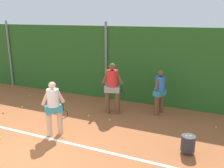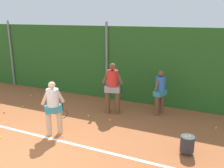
{
  "view_description": "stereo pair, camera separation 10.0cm",
  "coord_description": "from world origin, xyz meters",
  "px_view_note": "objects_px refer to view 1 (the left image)",
  "views": [
    {
      "loc": [
        4.24,
        -3.96,
        3.46
      ],
      "look_at": [
        1.12,
        3.21,
        1.28
      ],
      "focal_mm": 39.18,
      "sensor_mm": 36.0,
      "label": 1
    },
    {
      "loc": [
        4.34,
        -3.92,
        3.46
      ],
      "look_at": [
        1.12,
        3.21,
        1.28
      ],
      "focal_mm": 39.18,
      "sensor_mm": 36.0,
      "label": 2
    }
  ],
  "objects_px": {
    "ball_hopper": "(188,143)",
    "player_backcourt_far": "(160,90)",
    "tennis_ball_2": "(30,96)",
    "tennis_ball_13": "(0,138)",
    "player_midcourt": "(112,86)",
    "tennis_ball_1": "(110,120)",
    "player_foreground_near": "(54,106)",
    "tennis_ball_7": "(22,107)",
    "tennis_ball_9": "(3,113)",
    "tennis_ball_0": "(88,116)",
    "tennis_ball_12": "(216,127)"
  },
  "relations": [
    {
      "from": "ball_hopper",
      "to": "player_backcourt_far",
      "type": "bearing_deg",
      "value": 118.98
    },
    {
      "from": "tennis_ball_2",
      "to": "tennis_ball_13",
      "type": "xyz_separation_m",
      "value": [
        1.9,
        -3.4,
        0.0
      ]
    },
    {
      "from": "tennis_ball_13",
      "to": "player_midcourt",
      "type": "bearing_deg",
      "value": 54.25
    },
    {
      "from": "player_backcourt_far",
      "to": "tennis_ball_13",
      "type": "relative_size",
      "value": 24.61
    },
    {
      "from": "ball_hopper",
      "to": "tennis_ball_1",
      "type": "xyz_separation_m",
      "value": [
        -2.68,
        1.07,
        -0.26
      ]
    },
    {
      "from": "player_backcourt_far",
      "to": "ball_hopper",
      "type": "bearing_deg",
      "value": 48.83
    },
    {
      "from": "tennis_ball_1",
      "to": "tennis_ball_2",
      "type": "relative_size",
      "value": 1.0
    },
    {
      "from": "player_backcourt_far",
      "to": "tennis_ball_1",
      "type": "bearing_deg",
      "value": -26.98
    },
    {
      "from": "tennis_ball_1",
      "to": "tennis_ball_2",
      "type": "height_order",
      "value": "same"
    },
    {
      "from": "player_foreground_near",
      "to": "tennis_ball_2",
      "type": "xyz_separation_m",
      "value": [
        -3.24,
        2.53,
        -0.89
      ]
    },
    {
      "from": "tennis_ball_13",
      "to": "tennis_ball_7",
      "type": "bearing_deg",
      "value": 118.61
    },
    {
      "from": "player_midcourt",
      "to": "tennis_ball_7",
      "type": "xyz_separation_m",
      "value": [
        -3.43,
        -0.94,
        -1.01
      ]
    },
    {
      "from": "tennis_ball_2",
      "to": "tennis_ball_9",
      "type": "bearing_deg",
      "value": -76.05
    },
    {
      "from": "ball_hopper",
      "to": "tennis_ball_7",
      "type": "height_order",
      "value": "ball_hopper"
    },
    {
      "from": "tennis_ball_0",
      "to": "tennis_ball_2",
      "type": "height_order",
      "value": "same"
    },
    {
      "from": "player_midcourt",
      "to": "tennis_ball_13",
      "type": "xyz_separation_m",
      "value": [
        -2.24,
        -3.11,
        -1.01
      ]
    },
    {
      "from": "ball_hopper",
      "to": "player_foreground_near",
      "type": "bearing_deg",
      "value": -172.65
    },
    {
      "from": "tennis_ball_12",
      "to": "tennis_ball_2",
      "type": "bearing_deg",
      "value": 178.93
    },
    {
      "from": "player_backcourt_far",
      "to": "player_foreground_near",
      "type": "bearing_deg",
      "value": -21.35
    },
    {
      "from": "ball_hopper",
      "to": "tennis_ball_7",
      "type": "xyz_separation_m",
      "value": [
        -6.32,
        0.81,
        -0.26
      ]
    },
    {
      "from": "tennis_ball_0",
      "to": "tennis_ball_7",
      "type": "bearing_deg",
      "value": -174.31
    },
    {
      "from": "ball_hopper",
      "to": "tennis_ball_13",
      "type": "height_order",
      "value": "ball_hopper"
    },
    {
      "from": "tennis_ball_12",
      "to": "player_backcourt_far",
      "type": "bearing_deg",
      "value": 166.68
    },
    {
      "from": "ball_hopper",
      "to": "tennis_ball_0",
      "type": "distance_m",
      "value": 3.71
    },
    {
      "from": "tennis_ball_7",
      "to": "tennis_ball_12",
      "type": "relative_size",
      "value": 1.0
    },
    {
      "from": "ball_hopper",
      "to": "tennis_ball_9",
      "type": "relative_size",
      "value": 7.78
    },
    {
      "from": "player_foreground_near",
      "to": "tennis_ball_9",
      "type": "distance_m",
      "value": 2.96
    },
    {
      "from": "tennis_ball_9",
      "to": "ball_hopper",
      "type": "bearing_deg",
      "value": -0.92
    },
    {
      "from": "tennis_ball_1",
      "to": "tennis_ball_9",
      "type": "distance_m",
      "value": 3.99
    },
    {
      "from": "player_midcourt",
      "to": "ball_hopper",
      "type": "xyz_separation_m",
      "value": [
        2.89,
        -1.75,
        -0.75
      ]
    },
    {
      "from": "tennis_ball_2",
      "to": "tennis_ball_12",
      "type": "bearing_deg",
      "value": -1.07
    },
    {
      "from": "player_backcourt_far",
      "to": "tennis_ball_0",
      "type": "height_order",
      "value": "player_backcourt_far"
    },
    {
      "from": "tennis_ball_9",
      "to": "tennis_ball_13",
      "type": "bearing_deg",
      "value": -45.98
    },
    {
      "from": "tennis_ball_1",
      "to": "tennis_ball_9",
      "type": "bearing_deg",
      "value": -166.07
    },
    {
      "from": "tennis_ball_1",
      "to": "tennis_ball_2",
      "type": "bearing_deg",
      "value": 167.42
    },
    {
      "from": "tennis_ball_7",
      "to": "tennis_ball_12",
      "type": "distance_m",
      "value": 7.06
    },
    {
      "from": "tennis_ball_1",
      "to": "tennis_ball_9",
      "type": "height_order",
      "value": "same"
    },
    {
      "from": "player_midcourt",
      "to": "tennis_ball_2",
      "type": "xyz_separation_m",
      "value": [
        -4.14,
        0.29,
        -1.01
      ]
    },
    {
      "from": "tennis_ball_12",
      "to": "tennis_ball_7",
      "type": "bearing_deg",
      "value": -171.18
    },
    {
      "from": "tennis_ball_0",
      "to": "tennis_ball_1",
      "type": "distance_m",
      "value": 0.85
    },
    {
      "from": "player_backcourt_far",
      "to": "tennis_ball_9",
      "type": "xyz_separation_m",
      "value": [
        -5.25,
        -2.25,
        -0.88
      ]
    },
    {
      "from": "player_midcourt",
      "to": "tennis_ball_1",
      "type": "xyz_separation_m",
      "value": [
        0.21,
        -0.68,
        -1.01
      ]
    },
    {
      "from": "tennis_ball_2",
      "to": "tennis_ball_13",
      "type": "distance_m",
      "value": 3.9
    },
    {
      "from": "ball_hopper",
      "to": "tennis_ball_12",
      "type": "xyz_separation_m",
      "value": [
        0.65,
        1.89,
        -0.26
      ]
    },
    {
      "from": "player_midcourt",
      "to": "player_backcourt_far",
      "type": "bearing_deg",
      "value": 5.51
    },
    {
      "from": "player_foreground_near",
      "to": "tennis_ball_9",
      "type": "height_order",
      "value": "player_foreground_near"
    },
    {
      "from": "tennis_ball_0",
      "to": "player_backcourt_far",
      "type": "bearing_deg",
      "value": 29.65
    },
    {
      "from": "player_midcourt",
      "to": "ball_hopper",
      "type": "relative_size",
      "value": 3.64
    },
    {
      "from": "tennis_ball_2",
      "to": "tennis_ball_9",
      "type": "relative_size",
      "value": 1.0
    },
    {
      "from": "tennis_ball_2",
      "to": "tennis_ball_12",
      "type": "relative_size",
      "value": 1.0
    }
  ]
}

